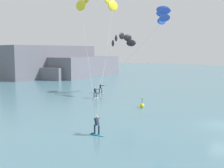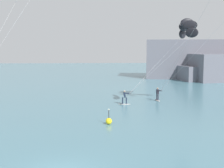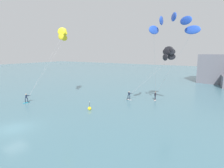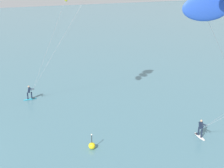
{
  "view_description": "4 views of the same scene",
  "coord_description": "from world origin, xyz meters",
  "px_view_note": "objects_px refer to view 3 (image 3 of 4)",
  "views": [
    {
      "loc": [
        -28.24,
        -6.57,
        7.08
      ],
      "look_at": [
        2.59,
        14.93,
        2.76
      ],
      "focal_mm": 46.36,
      "sensor_mm": 36.0,
      "label": 1
    },
    {
      "loc": [
        1.91,
        -15.39,
        6.67
      ],
      "look_at": [
        3.68,
        16.25,
        2.9
      ],
      "focal_mm": 48.78,
      "sensor_mm": 36.0,
      "label": 2
    },
    {
      "loc": [
        21.85,
        -12.26,
        9.23
      ],
      "look_at": [
        4.81,
        14.69,
        3.82
      ],
      "focal_mm": 30.69,
      "sensor_mm": 36.0,
      "label": 3
    },
    {
      "loc": [
        22.58,
        3.31,
        13.28
      ],
      "look_at": [
        -0.04,
        13.98,
        4.1
      ],
      "focal_mm": 47.28,
      "sensor_mm": 36.0,
      "label": 4
    }
  ],
  "objects_px": {
    "kitesurfer_far_out": "(173,27)",
    "kitesurfer_mid_water": "(61,37)",
    "marker_buoy": "(90,108)",
    "kitesurfer_nearshore": "(167,56)"
  },
  "relations": [
    {
      "from": "kitesurfer_far_out",
      "to": "kitesurfer_mid_water",
      "type": "bearing_deg",
      "value": -174.52
    },
    {
      "from": "kitesurfer_mid_water",
      "to": "kitesurfer_far_out",
      "type": "height_order",
      "value": "kitesurfer_far_out"
    },
    {
      "from": "kitesurfer_mid_water",
      "to": "marker_buoy",
      "type": "bearing_deg",
      "value": -10.67
    },
    {
      "from": "kitesurfer_nearshore",
      "to": "kitesurfer_mid_water",
      "type": "relative_size",
      "value": 0.75
    },
    {
      "from": "kitesurfer_mid_water",
      "to": "marker_buoy",
      "type": "xyz_separation_m",
      "value": [
        7.32,
        -1.38,
        -11.4
      ]
    },
    {
      "from": "kitesurfer_mid_water",
      "to": "kitesurfer_far_out",
      "type": "xyz_separation_m",
      "value": [
        18.94,
        1.82,
        0.68
      ]
    },
    {
      "from": "kitesurfer_mid_water",
      "to": "marker_buoy",
      "type": "height_order",
      "value": "kitesurfer_mid_water"
    },
    {
      "from": "kitesurfer_nearshore",
      "to": "marker_buoy",
      "type": "relative_size",
      "value": 7.31
    },
    {
      "from": "kitesurfer_nearshore",
      "to": "marker_buoy",
      "type": "xyz_separation_m",
      "value": [
        -9.22,
        -9.24,
        -8.26
      ]
    },
    {
      "from": "kitesurfer_mid_water",
      "to": "kitesurfer_far_out",
      "type": "distance_m",
      "value": 19.04
    }
  ]
}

